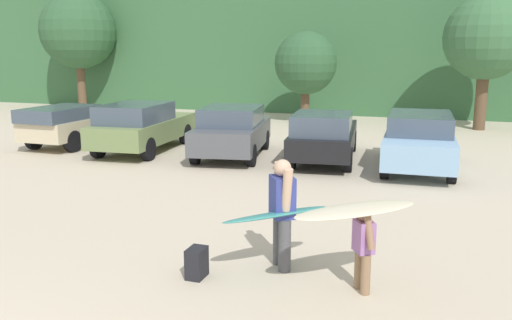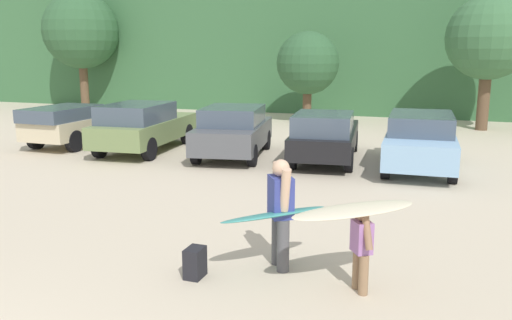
{
  "view_description": "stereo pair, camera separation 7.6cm",
  "coord_description": "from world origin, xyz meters",
  "views": [
    {
      "loc": [
        4.93,
        -2.64,
        3.27
      ],
      "look_at": [
        1.29,
        7.84,
        0.98
      ],
      "focal_mm": 37.46,
      "sensor_mm": 36.0,
      "label": 1
    },
    {
      "loc": [
        5.0,
        -2.62,
        3.27
      ],
      "look_at": [
        1.29,
        7.84,
        0.98
      ],
      "focal_mm": 37.46,
      "sensor_mm": 36.0,
      "label": 2
    }
  ],
  "objects": [
    {
      "name": "backpack_dropped",
      "position": [
        1.71,
        4.0,
        0.22
      ],
      "size": [
        0.24,
        0.34,
        0.45
      ],
      "color": "black",
      "rests_on": "ground_plane"
    },
    {
      "name": "tree_center_right",
      "position": [
        -14.49,
        22.98,
        4.3
      ],
      "size": [
        4.19,
        4.19,
        6.42
      ],
      "color": "brown",
      "rests_on": "ground_plane"
    },
    {
      "name": "person_adult",
      "position": [
        2.77,
        4.76,
        0.96
      ],
      "size": [
        0.5,
        0.66,
        1.69
      ],
      "rotation": [
        0.0,
        0.0,
        3.72
      ],
      "color": "#4C4C51",
      "rests_on": "ground_plane"
    },
    {
      "name": "person_child",
      "position": [
        4.06,
        4.34,
        0.67
      ],
      "size": [
        0.39,
        0.52,
        1.2
      ],
      "rotation": [
        0.0,
        0.0,
        3.72
      ],
      "color": "#8C6B4C",
      "rests_on": "ground_plane"
    },
    {
      "name": "tree_center",
      "position": [
        -1.03,
        21.41,
        2.68
      ],
      "size": [
        2.85,
        2.85,
        4.12
      ],
      "color": "brown",
      "rests_on": "ground_plane"
    },
    {
      "name": "parked_car_dark_gray",
      "position": [
        -1.16,
        12.64,
        0.82
      ],
      "size": [
        2.53,
        4.38,
        1.56
      ],
      "rotation": [
        0.0,
        0.0,
        1.75
      ],
      "color": "#4C4F54",
      "rests_on": "ground_plane"
    },
    {
      "name": "tree_far_left",
      "position": [
        6.48,
        21.35,
        3.73
      ],
      "size": [
        3.4,
        3.4,
        5.47
      ],
      "color": "brown",
      "rests_on": "ground_plane"
    },
    {
      "name": "parked_car_sky_blue",
      "position": [
        4.41,
        12.73,
        0.82
      ],
      "size": [
        2.01,
        4.58,
        1.54
      ],
      "rotation": [
        0.0,
        0.0,
        1.61
      ],
      "color": "#84ADD1",
      "rests_on": "ground_plane"
    },
    {
      "name": "parked_car_black",
      "position": [
        1.69,
        12.87,
        0.78
      ],
      "size": [
        2.29,
        4.89,
        1.51
      ],
      "rotation": [
        0.0,
        0.0,
        1.69
      ],
      "color": "black",
      "rests_on": "ground_plane"
    },
    {
      "name": "hillside_ridge",
      "position": [
        0.0,
        30.38,
        3.8
      ],
      "size": [
        108.0,
        12.0,
        7.59
      ],
      "primitive_type": "cube",
      "color": "#38663D",
      "rests_on": "ground_plane"
    },
    {
      "name": "parked_car_champagne",
      "position": [
        -7.12,
        12.82,
        0.78
      ],
      "size": [
        1.79,
        4.67,
        1.41
      ],
      "rotation": [
        0.0,
        0.0,
        1.57
      ],
      "color": "beige",
      "rests_on": "ground_plane"
    },
    {
      "name": "parked_car_olive_green",
      "position": [
        -4.27,
        12.46,
        0.85
      ],
      "size": [
        2.25,
        4.73,
        1.61
      ],
      "rotation": [
        0.0,
        0.0,
        1.66
      ],
      "color": "#6B7F4C",
      "rests_on": "ground_plane"
    },
    {
      "name": "surfboard_cream",
      "position": [
        3.96,
        4.26,
        1.18
      ],
      "size": [
        1.73,
        1.69,
        0.08
      ],
      "rotation": [
        0.0,
        0.0,
        3.9
      ],
      "color": "beige"
    },
    {
      "name": "surfboard_teal",
      "position": [
        2.72,
        4.61,
        0.88
      ],
      "size": [
        1.55,
        1.62,
        0.18
      ],
      "rotation": [
        0.0,
        0.0,
        3.97
      ],
      "color": "teal"
    }
  ]
}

